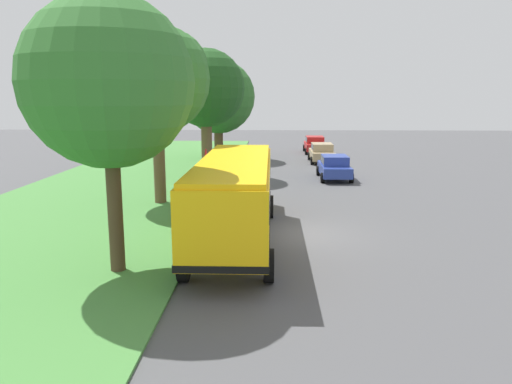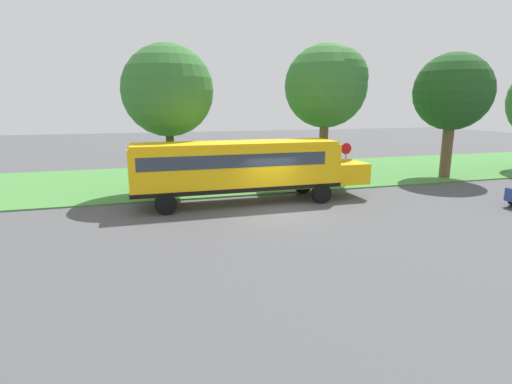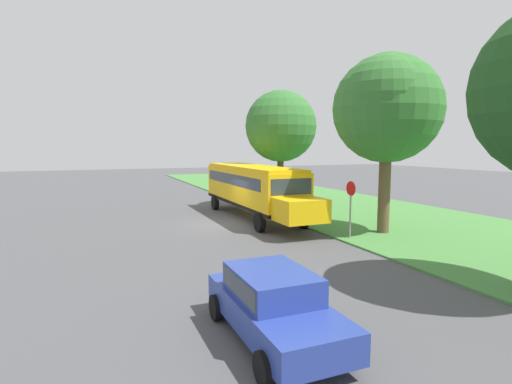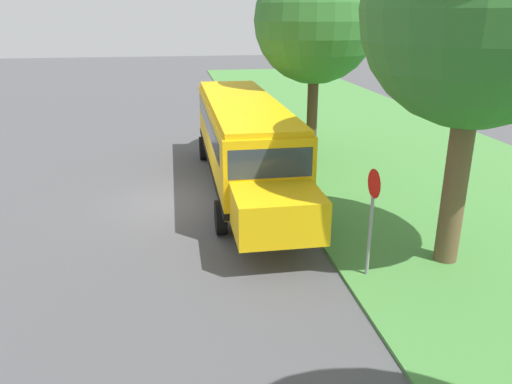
{
  "view_description": "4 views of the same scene",
  "coord_description": "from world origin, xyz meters",
  "px_view_note": "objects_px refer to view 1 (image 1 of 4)",
  "views": [
    {
      "loc": [
        -1.3,
        -18.99,
        5.37
      ],
      "look_at": [
        -1.89,
        -0.09,
        1.7
      ],
      "focal_mm": 35.0,
      "sensor_mm": 36.0,
      "label": 1
    },
    {
      "loc": [
        16.96,
        -6.25,
        4.97
      ],
      "look_at": [
        0.05,
        -1.22,
        1.12
      ],
      "focal_mm": 28.0,
      "sensor_mm": 36.0,
      "label": 2
    },
    {
      "loc": [
        6.45,
        21.1,
        4.32
      ],
      "look_at": [
        -1.99,
        0.69,
        1.81
      ],
      "focal_mm": 28.0,
      "sensor_mm": 36.0,
      "label": 3
    },
    {
      "loc": [
        -0.19,
        16.02,
        6.08
      ],
      "look_at": [
        -2.42,
        2.52,
        1.13
      ],
      "focal_mm": 35.0,
      "sensor_mm": 36.0,
      "label": 4
    }
  ],
  "objects_px": {
    "oak_tree_roadside_mid": "(160,77)",
    "oak_tree_far_end": "(206,90)",
    "car_red_furthest": "(315,144)",
    "school_bus": "(236,192)",
    "car_blue_nearest": "(334,166)",
    "oak_tree_beside_bus": "(104,80)",
    "car_tan_middle": "(322,152)",
    "stop_sign": "(206,169)",
    "oak_tree_across_road": "(216,98)"
  },
  "relations": [
    {
      "from": "car_tan_middle",
      "to": "oak_tree_across_road",
      "type": "bearing_deg",
      "value": 165.97
    },
    {
      "from": "stop_sign",
      "to": "school_bus",
      "type": "bearing_deg",
      "value": -74.17
    },
    {
      "from": "car_tan_middle",
      "to": "oak_tree_beside_bus",
      "type": "distance_m",
      "value": 28.06
    },
    {
      "from": "oak_tree_far_end",
      "to": "oak_tree_beside_bus",
      "type": "bearing_deg",
      "value": -91.5
    },
    {
      "from": "car_blue_nearest",
      "to": "oak_tree_far_end",
      "type": "relative_size",
      "value": 0.52
    },
    {
      "from": "car_blue_nearest",
      "to": "car_red_furthest",
      "type": "height_order",
      "value": "same"
    },
    {
      "from": "school_bus",
      "to": "car_blue_nearest",
      "type": "distance_m",
      "value": 15.48
    },
    {
      "from": "oak_tree_beside_bus",
      "to": "car_tan_middle",
      "type": "bearing_deg",
      "value": 71.23
    },
    {
      "from": "oak_tree_across_road",
      "to": "stop_sign",
      "type": "bearing_deg",
      "value": -85.4
    },
    {
      "from": "car_tan_middle",
      "to": "stop_sign",
      "type": "relative_size",
      "value": 1.61
    },
    {
      "from": "oak_tree_far_end",
      "to": "stop_sign",
      "type": "bearing_deg",
      "value": -83.03
    },
    {
      "from": "car_tan_middle",
      "to": "oak_tree_across_road",
      "type": "height_order",
      "value": "oak_tree_across_road"
    },
    {
      "from": "school_bus",
      "to": "car_tan_middle",
      "type": "relative_size",
      "value": 2.82
    },
    {
      "from": "car_blue_nearest",
      "to": "oak_tree_across_road",
      "type": "bearing_deg",
      "value": 130.07
    },
    {
      "from": "school_bus",
      "to": "oak_tree_roadside_mid",
      "type": "height_order",
      "value": "oak_tree_roadside_mid"
    },
    {
      "from": "car_tan_middle",
      "to": "oak_tree_across_road",
      "type": "distance_m",
      "value": 10.07
    },
    {
      "from": "car_tan_middle",
      "to": "car_red_furthest",
      "type": "bearing_deg",
      "value": 90.0
    },
    {
      "from": "oak_tree_roadside_mid",
      "to": "oak_tree_far_end",
      "type": "height_order",
      "value": "oak_tree_roadside_mid"
    },
    {
      "from": "car_blue_nearest",
      "to": "stop_sign",
      "type": "relative_size",
      "value": 1.61
    },
    {
      "from": "car_blue_nearest",
      "to": "school_bus",
      "type": "bearing_deg",
      "value": -110.47
    },
    {
      "from": "car_tan_middle",
      "to": "oak_tree_across_road",
      "type": "relative_size",
      "value": 0.52
    },
    {
      "from": "car_tan_middle",
      "to": "car_red_furthest",
      "type": "relative_size",
      "value": 1.0
    },
    {
      "from": "school_bus",
      "to": "oak_tree_far_end",
      "type": "distance_m",
      "value": 15.97
    },
    {
      "from": "oak_tree_across_road",
      "to": "car_tan_middle",
      "type": "bearing_deg",
      "value": -14.03
    },
    {
      "from": "oak_tree_beside_bus",
      "to": "oak_tree_far_end",
      "type": "bearing_deg",
      "value": 88.5
    },
    {
      "from": "stop_sign",
      "to": "car_red_furthest",
      "type": "bearing_deg",
      "value": 71.85
    },
    {
      "from": "school_bus",
      "to": "car_blue_nearest",
      "type": "bearing_deg",
      "value": 69.53
    },
    {
      "from": "car_red_furthest",
      "to": "oak_tree_roadside_mid",
      "type": "bearing_deg",
      "value": -112.62
    },
    {
      "from": "oak_tree_beside_bus",
      "to": "oak_tree_far_end",
      "type": "height_order",
      "value": "oak_tree_far_end"
    },
    {
      "from": "school_bus",
      "to": "oak_tree_beside_bus",
      "type": "xyz_separation_m",
      "value": [
        -3.48,
        -3.38,
        3.88
      ]
    },
    {
      "from": "oak_tree_far_end",
      "to": "oak_tree_across_road",
      "type": "xyz_separation_m",
      "value": [
        -0.44,
        9.76,
        -0.56
      ]
    },
    {
      "from": "car_tan_middle",
      "to": "stop_sign",
      "type": "height_order",
      "value": "stop_sign"
    },
    {
      "from": "oak_tree_far_end",
      "to": "car_blue_nearest",
      "type": "bearing_deg",
      "value": -5.1
    },
    {
      "from": "stop_sign",
      "to": "oak_tree_roadside_mid",
      "type": "bearing_deg",
      "value": -172.7
    },
    {
      "from": "oak_tree_beside_bus",
      "to": "oak_tree_roadside_mid",
      "type": "height_order",
      "value": "oak_tree_roadside_mid"
    },
    {
      "from": "car_blue_nearest",
      "to": "oak_tree_roadside_mid",
      "type": "bearing_deg",
      "value": -141.03
    },
    {
      "from": "car_red_furthest",
      "to": "oak_tree_roadside_mid",
      "type": "xyz_separation_m",
      "value": [
        -9.52,
        -22.85,
        5.38
      ]
    },
    {
      "from": "stop_sign",
      "to": "car_tan_middle",
      "type": "bearing_deg",
      "value": 64.81
    },
    {
      "from": "school_bus",
      "to": "oak_tree_far_end",
      "type": "bearing_deg",
      "value": 101.14
    },
    {
      "from": "school_bus",
      "to": "car_red_furthest",
      "type": "relative_size",
      "value": 2.82
    },
    {
      "from": "car_red_furthest",
      "to": "stop_sign",
      "type": "xyz_separation_m",
      "value": [
        -7.4,
        -22.58,
        0.86
      ]
    },
    {
      "from": "oak_tree_far_end",
      "to": "car_tan_middle",
      "type": "bearing_deg",
      "value": 41.97
    },
    {
      "from": "school_bus",
      "to": "oak_tree_far_end",
      "type": "height_order",
      "value": "oak_tree_far_end"
    },
    {
      "from": "car_blue_nearest",
      "to": "car_tan_middle",
      "type": "xyz_separation_m",
      "value": [
        0.0,
        8.3,
        0.0
      ]
    },
    {
      "from": "car_tan_middle",
      "to": "oak_tree_far_end",
      "type": "relative_size",
      "value": 0.52
    },
    {
      "from": "oak_tree_beside_bus",
      "to": "stop_sign",
      "type": "distance_m",
      "value": 11.29
    },
    {
      "from": "car_red_furthest",
      "to": "oak_tree_far_end",
      "type": "distance_m",
      "value": 17.36
    },
    {
      "from": "school_bus",
      "to": "car_blue_nearest",
      "type": "height_order",
      "value": "school_bus"
    },
    {
      "from": "car_red_furthest",
      "to": "oak_tree_far_end",
      "type": "relative_size",
      "value": 0.52
    },
    {
      "from": "car_blue_nearest",
      "to": "car_red_furthest",
      "type": "bearing_deg",
      "value": 90.0
    }
  ]
}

